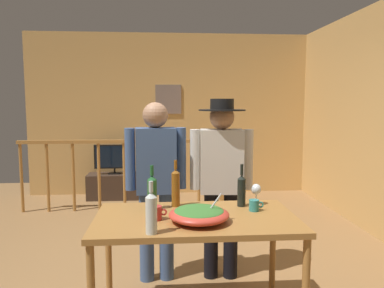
# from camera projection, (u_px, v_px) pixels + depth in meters

# --- Properties ---
(ground_plane) EXTENTS (8.63, 8.63, 0.00)m
(ground_plane) POSITION_uv_depth(u_px,v_px,m) (178.00, 278.00, 3.46)
(ground_plane) COLOR olive
(back_wall) EXTENTS (4.91, 0.10, 2.80)m
(back_wall) POSITION_uv_depth(u_px,v_px,m) (170.00, 115.00, 6.59)
(back_wall) COLOR tan
(back_wall) RESTS_ON ground_plane
(side_wall_right) EXTENTS (0.10, 4.98, 2.80)m
(side_wall_right) POSITION_uv_depth(u_px,v_px,m) (379.00, 120.00, 4.47)
(side_wall_right) COLOR tan
(side_wall_right) RESTS_ON ground_plane
(framed_picture) EXTENTS (0.45, 0.03, 0.50)m
(framed_picture) POSITION_uv_depth(u_px,v_px,m) (168.00, 99.00, 6.49)
(framed_picture) COLOR #73625B
(stair_railing) EXTENTS (3.08, 0.10, 1.11)m
(stair_railing) POSITION_uv_depth(u_px,v_px,m) (152.00, 166.00, 5.59)
(stair_railing) COLOR #9E6B33
(stair_railing) RESTS_ON ground_plane
(tv_console) EXTENTS (0.90, 0.40, 0.42)m
(tv_console) POSITION_uv_depth(u_px,v_px,m) (115.00, 186.00, 6.30)
(tv_console) COLOR #38281E
(tv_console) RESTS_ON ground_plane
(flat_screen_tv) EXTENTS (0.65, 0.12, 0.50)m
(flat_screen_tv) POSITION_uv_depth(u_px,v_px,m) (114.00, 157.00, 6.21)
(flat_screen_tv) COLOR black
(flat_screen_tv) RESTS_ON tv_console
(serving_table) EXTENTS (1.43, 0.80, 0.81)m
(serving_table) POSITION_uv_depth(u_px,v_px,m) (196.00, 227.00, 2.65)
(serving_table) COLOR #9E6B33
(serving_table) RESTS_ON ground_plane
(salad_bowl) EXTENTS (0.41, 0.41, 0.21)m
(salad_bowl) POSITION_uv_depth(u_px,v_px,m) (199.00, 214.00, 2.52)
(salad_bowl) COLOR #CC3D2D
(salad_bowl) RESTS_ON serving_table
(wine_glass) EXTENTS (0.08, 0.08, 0.17)m
(wine_glass) POSITION_uv_depth(u_px,v_px,m) (256.00, 190.00, 2.94)
(wine_glass) COLOR silver
(wine_glass) RESTS_ON serving_table
(wine_bottle_dark) EXTENTS (0.06, 0.06, 0.33)m
(wine_bottle_dark) POSITION_uv_depth(u_px,v_px,m) (242.00, 190.00, 2.89)
(wine_bottle_dark) COLOR black
(wine_bottle_dark) RESTS_ON serving_table
(wine_bottle_amber) EXTENTS (0.07, 0.07, 0.36)m
(wine_bottle_amber) POSITION_uv_depth(u_px,v_px,m) (176.00, 187.00, 2.89)
(wine_bottle_amber) COLOR brown
(wine_bottle_amber) RESTS_ON serving_table
(wine_bottle_green) EXTENTS (0.07, 0.07, 0.34)m
(wine_bottle_green) POSITION_uv_depth(u_px,v_px,m) (152.00, 192.00, 2.80)
(wine_bottle_green) COLOR #1E5628
(wine_bottle_green) RESTS_ON serving_table
(wine_bottle_clear) EXTENTS (0.07, 0.07, 0.33)m
(wine_bottle_clear) POSITION_uv_depth(u_px,v_px,m) (151.00, 212.00, 2.29)
(wine_bottle_clear) COLOR silver
(wine_bottle_clear) RESTS_ON serving_table
(mug_teal) EXTENTS (0.11, 0.08, 0.08)m
(mug_teal) POSITION_uv_depth(u_px,v_px,m) (254.00, 205.00, 2.78)
(mug_teal) COLOR teal
(mug_teal) RESTS_ON serving_table
(mug_red) EXTENTS (0.12, 0.09, 0.10)m
(mug_red) POSITION_uv_depth(u_px,v_px,m) (156.00, 213.00, 2.56)
(mug_red) COLOR #B7332D
(mug_red) RESTS_ON serving_table
(person_standing_left) EXTENTS (0.54, 0.24, 1.62)m
(person_standing_left) POSITION_uv_depth(u_px,v_px,m) (156.00, 178.00, 3.33)
(person_standing_left) COLOR #3D5684
(person_standing_left) RESTS_ON ground_plane
(person_standing_right) EXTENTS (0.57, 0.42, 1.65)m
(person_standing_right) POSITION_uv_depth(u_px,v_px,m) (221.00, 173.00, 3.37)
(person_standing_right) COLOR black
(person_standing_right) RESTS_ON ground_plane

